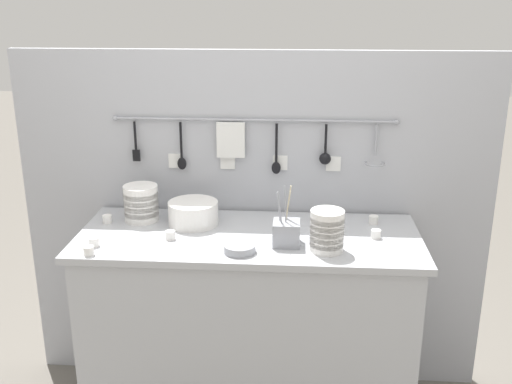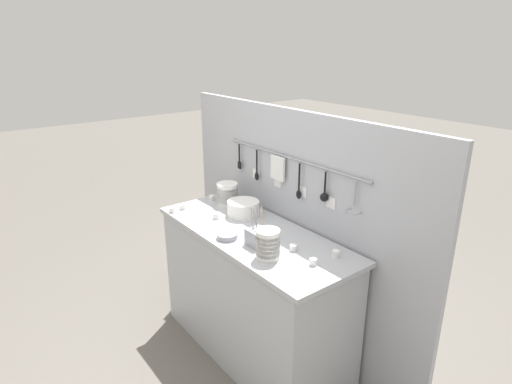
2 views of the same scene
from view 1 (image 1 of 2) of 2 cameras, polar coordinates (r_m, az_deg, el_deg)
The scene contains 14 objects.
counter at distance 2.88m, azimuth -0.67°, elevation -12.82°, with size 1.53×0.62×0.95m.
back_wall at distance 3.02m, azimuth -0.16°, elevation -3.07°, with size 2.33×0.11×1.73m.
bowl_stack_nested_right at distance 2.49m, azimuth 6.77°, elevation -3.68°, with size 0.14×0.14×0.18m.
bowl_stack_tall_left at distance 2.86m, azimuth -10.88°, elevation -1.04°, with size 0.16×0.16×0.17m.
plate_stack at distance 2.79m, azimuth -6.00°, elevation -2.00°, with size 0.23×0.23×0.11m.
steel_mixing_bowl at distance 2.49m, azimuth -1.57°, elevation -5.39°, with size 0.13×0.13×0.03m.
cutlery_caddy at distance 2.55m, azimuth 2.90°, elevation -3.88°, with size 0.11×0.11×0.26m.
cup_edge_near at distance 2.68m, azimuth 7.10°, elevation -3.65°, with size 0.04×0.04×0.04m.
cup_edge_far at distance 2.55m, azimuth -15.64°, elevation -5.42°, with size 0.04×0.04×0.04m.
cup_beside_plates at distance 2.88m, azimuth -13.99°, elevation -2.52°, with size 0.04×0.04×0.04m.
cup_mid_row at distance 2.64m, azimuth -8.16°, elevation -4.08°, with size 0.04×0.04×0.04m.
cup_front_left at distance 2.84m, azimuth 11.14°, elevation -2.61°, with size 0.04×0.04×0.04m.
cup_front_right at distance 2.63m, azimuth -15.17°, elevation -4.62°, with size 0.04×0.04×0.04m.
cup_back_left at distance 2.68m, azimuth 11.34°, elevation -3.91°, with size 0.04×0.04×0.04m.
Camera 1 is at (0.21, -2.46, 1.96)m, focal length 42.00 mm.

